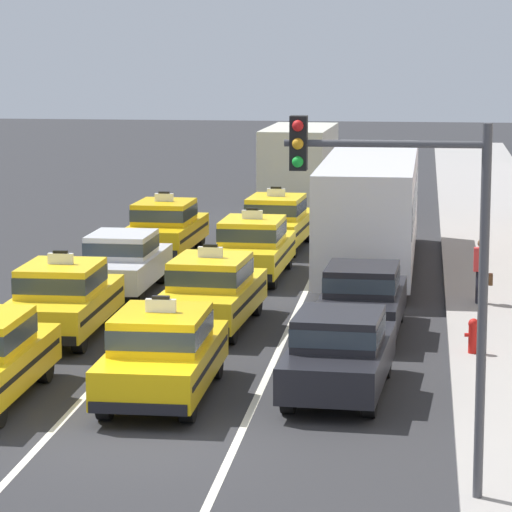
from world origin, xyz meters
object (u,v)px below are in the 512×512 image
at_px(bus_right_third, 371,205).
at_px(box_truck_center_fifth, 302,166).
at_px(traffic_light_pole, 415,243).
at_px(sedan_left_third, 122,261).
at_px(fire_hydrant, 473,334).
at_px(taxi_center_sixth, 313,172).
at_px(taxi_left_fourth, 165,227).
at_px(pedestrian_near_crosswalk, 481,271).
at_px(taxi_left_second, 63,298).
at_px(sedan_right_second, 362,297).
at_px(taxi_center_second, 211,290).
at_px(taxi_center_third, 253,247).
at_px(taxi_center_nearest, 162,352).
at_px(taxi_center_fourth, 276,221).
at_px(sedan_right_nearest, 339,351).

bearing_deg(bus_right_third, box_truck_center_fifth, 104.86).
bearing_deg(traffic_light_pole, sedan_left_third, 116.60).
bearing_deg(box_truck_center_fifth, traffic_light_pole, -82.01).
distance_m(bus_right_third, fire_hydrant, 11.20).
relative_size(box_truck_center_fifth, taxi_center_sixth, 1.51).
xyz_separation_m(taxi_left_fourth, taxi_center_sixth, (3.13, 16.48, 0.00)).
distance_m(taxi_center_sixth, pedestrian_near_crosswalk, 24.21).
height_order(taxi_left_second, sedan_right_second, taxi_left_second).
bearing_deg(sedan_right_second, traffic_light_pole, -83.77).
xyz_separation_m(taxi_center_second, box_truck_center_fifth, (0.30, 19.72, 0.90)).
bearing_deg(taxi_center_sixth, sedan_right_second, -82.98).
bearing_deg(traffic_light_pole, taxi_center_third, 104.29).
xyz_separation_m(box_truck_center_fifth, sedan_right_second, (3.15, -19.98, -0.93)).
xyz_separation_m(taxi_left_fourth, pedestrian_near_crosswalk, (9.17, -6.96, 0.06)).
xyz_separation_m(sedan_right_second, pedestrian_near_crosswalk, (2.76, 3.17, 0.09)).
distance_m(taxi_center_nearest, taxi_center_fourth, 17.61).
distance_m(sedan_left_third, taxi_left_fourth, 5.99).
bearing_deg(sedan_right_second, bus_right_third, 91.07).
relative_size(taxi_center_nearest, taxi_center_fourth, 0.98).
xyz_separation_m(sedan_right_nearest, traffic_light_pole, (1.39, -5.84, 2.97)).
distance_m(taxi_center_fourth, box_truck_center_fifth, 8.24).
xyz_separation_m(taxi_center_second, pedestrian_near_crosswalk, (6.21, 2.92, 0.06)).
xyz_separation_m(box_truck_center_fifth, fire_hydrant, (5.55, -22.10, -1.23)).
bearing_deg(taxi_left_second, box_truck_center_fifth, 80.69).
bearing_deg(taxi_left_second, taxi_center_third, 66.80).
distance_m(taxi_center_second, pedestrian_near_crosswalk, 6.86).
bearing_deg(fire_hydrant, taxi_center_third, 122.96).
distance_m(taxi_left_fourth, taxi_center_fourth, 3.60).
distance_m(sedan_left_third, fire_hydrant, 10.80).
bearing_deg(taxi_center_second, taxi_center_sixth, 89.63).
distance_m(taxi_left_fourth, taxi_center_third, 4.66).
height_order(sedan_left_third, sedan_right_second, same).
bearing_deg(taxi_center_second, taxi_center_third, 88.68).
relative_size(sedan_left_third, taxi_center_sixth, 0.93).
bearing_deg(taxi_center_sixth, taxi_center_second, -90.37).
bearing_deg(bus_right_third, taxi_center_fourth, 134.68).
height_order(taxi_left_second, fire_hydrant, taxi_left_second).
bearing_deg(taxi_center_sixth, taxi_center_third, -90.07).
height_order(taxi_left_fourth, taxi_center_sixth, same).
distance_m(taxi_center_fourth, taxi_center_sixth, 14.84).
bearing_deg(sedan_left_third, taxi_center_third, 39.13).
distance_m(sedan_right_second, pedestrian_near_crosswalk, 4.21).
relative_size(taxi_center_third, traffic_light_pole, 0.83).
distance_m(taxi_left_second, taxi_center_fourth, 13.24).
bearing_deg(taxi_center_fourth, taxi_center_sixth, 90.29).
distance_m(taxi_center_nearest, bus_right_third, 14.93).
height_order(taxi_center_nearest, pedestrian_near_crosswalk, taxi_center_nearest).
distance_m(taxi_left_fourth, sedan_right_second, 11.99).
bearing_deg(taxi_center_second, sedan_right_second, -4.22).
xyz_separation_m(taxi_center_fourth, bus_right_third, (3.04, -3.07, 0.94)).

